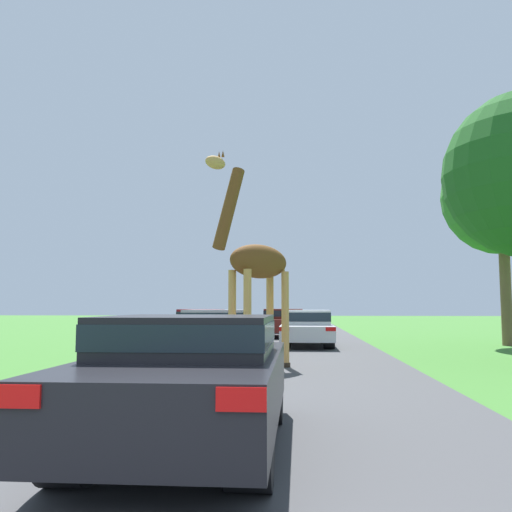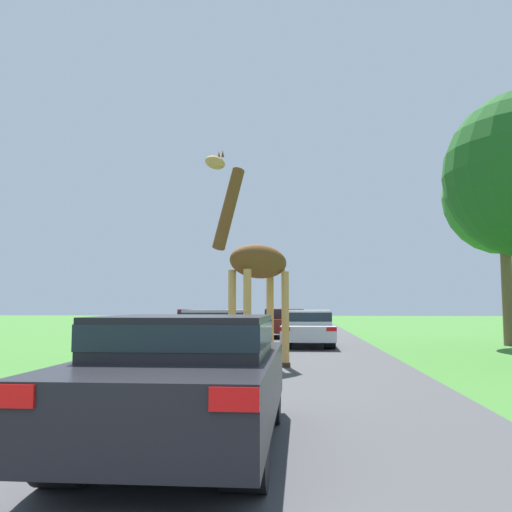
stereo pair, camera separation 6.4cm
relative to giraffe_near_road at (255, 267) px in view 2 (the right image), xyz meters
The scene contains 9 objects.
road 19.07m from the giraffe_near_road, 90.99° to the left, with size 8.18×120.00×0.00m.
giraffe_near_road is the anchor object (origin of this frame).
car_lead_maroon 7.30m from the giraffe_near_road, 90.92° to the right, with size 1.87×4.22×1.37m.
car_queue_right 13.24m from the giraffe_near_road, 88.58° to the left, with size 2.00×4.03×1.33m.
car_queue_left 7.70m from the giraffe_near_road, 79.87° to the left, with size 1.87×4.32×1.32m.
car_far_ahead 18.22m from the giraffe_near_road, 88.39° to the left, with size 1.75×3.99×1.26m.
car_verge_right 4.30m from the giraffe_near_road, 112.19° to the left, with size 1.97×4.08×1.36m.
car_rear_follower 10.28m from the giraffe_near_road, 107.33° to the left, with size 1.89×4.23×1.33m.
tree_right_cluster 12.46m from the giraffe_near_road, 42.96° to the left, with size 4.47×4.47×7.89m.
Camera 2 is at (1.42, -1.73, 1.48)m, focal length 38.00 mm.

